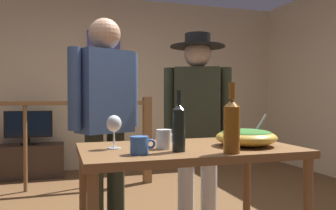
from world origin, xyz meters
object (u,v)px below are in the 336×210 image
object	(u,v)px
serving_table	(188,165)
wine_bottle_amber	(232,125)
person_standing_left	(105,113)
stair_railing	(71,131)
mug_white	(164,139)
framed_picture	(104,48)
wine_bottle_dark	(179,126)
person_standing_right	(197,117)
tv_console	(29,161)
flat_screen_tv	(29,125)
salad_bowl	(246,136)
mug_blue	(140,145)
wine_glass	(114,125)

from	to	relation	value
serving_table	wine_bottle_amber	world-z (taller)	wine_bottle_amber
serving_table	wine_bottle_amber	bearing A→B (deg)	-67.08
person_standing_left	stair_railing	bearing A→B (deg)	-108.54
serving_table	mug_white	world-z (taller)	mug_white
framed_picture	stair_railing	bearing A→B (deg)	-116.40
wine_bottle_dark	person_standing_right	bearing A→B (deg)	62.25
framed_picture	person_standing_right	xyz separation A→B (m)	(0.39, -2.78, -0.91)
stair_railing	tv_console	distance (m)	1.03
flat_screen_tv	salad_bowl	xyz separation A→B (m)	(1.39, -3.28, 0.15)
serving_table	wine_bottle_dark	xyz separation A→B (m)	(-0.11, -0.15, 0.23)
flat_screen_tv	mug_blue	size ratio (longest dim) A/B	4.95
framed_picture	person_standing_right	distance (m)	2.95
stair_railing	serving_table	xyz separation A→B (m)	(0.54, -2.49, 0.03)
stair_railing	person_standing_right	size ratio (longest dim) A/B	1.88
wine_bottle_dark	person_standing_left	world-z (taller)	person_standing_left
flat_screen_tv	person_standing_right	bearing A→B (deg)	-59.79
stair_railing	mug_white	bearing A→B (deg)	-81.15
wine_bottle_amber	person_standing_left	bearing A→B (deg)	115.12
wine_bottle_amber	mug_blue	size ratio (longest dim) A/B	2.77
flat_screen_tv	serving_table	world-z (taller)	flat_screen_tv
stair_railing	wine_glass	distance (m)	2.47
wine_bottle_dark	framed_picture	bearing A→B (deg)	88.76
flat_screen_tv	mug_white	bearing A→B (deg)	-74.10
mug_white	person_standing_left	xyz separation A→B (m)	(-0.21, 0.78, 0.11)
stair_railing	salad_bowl	bearing A→B (deg)	-71.53
person_standing_right	flat_screen_tv	bearing A→B (deg)	-35.26
salad_bowl	flat_screen_tv	bearing A→B (deg)	112.92
wine_bottle_amber	wine_bottle_dark	bearing A→B (deg)	150.40
framed_picture	stair_railing	size ratio (longest dim) A/B	0.17
tv_console	wine_bottle_dark	size ratio (longest dim) A/B	2.95
flat_screen_tv	person_standing_left	size ratio (longest dim) A/B	0.37
serving_table	mug_blue	world-z (taller)	mug_blue
flat_screen_tv	serving_table	bearing A→B (deg)	-71.47
tv_console	person_standing_right	bearing A→B (deg)	-60.11
wine_glass	salad_bowl	bearing A→B (deg)	-9.18
wine_bottle_amber	tv_console	bearing A→B (deg)	108.73
stair_railing	salad_bowl	world-z (taller)	stair_railing
framed_picture	person_standing_right	bearing A→B (deg)	-82.05
framed_picture	mug_white	distance (m)	3.70
framed_picture	stair_railing	world-z (taller)	framed_picture
flat_screen_tv	person_standing_right	distance (m)	2.86
framed_picture	mug_white	size ratio (longest dim) A/B	4.50
tv_console	wine_bottle_dark	bearing A→B (deg)	-74.07
salad_bowl	wine_bottle_dark	distance (m)	0.43
wine_bottle_amber	person_standing_right	world-z (taller)	person_standing_right
person_standing_right	wine_bottle_amber	bearing A→B (deg)	101.07
flat_screen_tv	serving_table	distance (m)	3.38
tv_console	flat_screen_tv	xyz separation A→B (m)	(0.00, -0.03, 0.49)
stair_railing	wine_bottle_amber	distance (m)	2.85
tv_console	salad_bowl	world-z (taller)	salad_bowl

